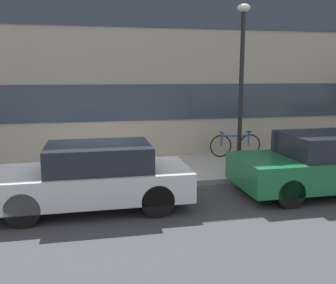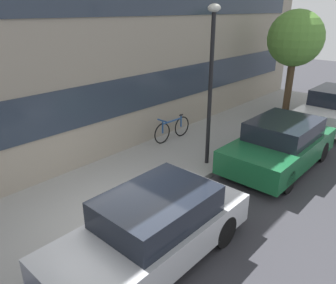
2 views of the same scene
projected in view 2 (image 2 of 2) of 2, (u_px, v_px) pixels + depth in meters
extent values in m
plane|color=#333338|center=(124.00, 230.00, 6.85)|extent=(56.00, 56.00, 0.00)
cube|color=gray|center=(83.00, 201.00, 7.73)|extent=(28.00, 2.94, 0.13)
cube|color=gray|center=(16.00, 12.00, 7.35)|extent=(28.00, 0.90, 8.44)
cube|color=#2D3847|center=(42.00, 117.00, 7.96)|extent=(25.76, 0.04, 1.10)
cube|color=#B2B5BA|center=(152.00, 236.00, 5.83)|extent=(3.96, 1.64, 0.58)
cube|color=black|center=(157.00, 206.00, 5.74)|extent=(2.06, 1.45, 0.51)
cylinder|color=black|center=(70.00, 262.00, 5.52)|extent=(0.64, 0.18, 0.64)
cylinder|color=black|center=(224.00, 231.00, 6.30)|extent=(0.64, 0.18, 0.64)
cylinder|color=black|center=(167.00, 203.00, 7.21)|extent=(0.64, 0.18, 0.64)
cube|color=#195B33|center=(279.00, 149.00, 9.40)|extent=(3.99, 1.82, 0.64)
cube|color=black|center=(284.00, 129.00, 9.29)|extent=(2.08, 1.60, 0.51)
cylinder|color=black|center=(287.00, 181.00, 8.14)|extent=(0.61, 0.18, 0.61)
cylinder|color=black|center=(231.00, 162.00, 9.15)|extent=(0.61, 0.18, 0.61)
cylinder|color=black|center=(322.00, 152.00, 9.84)|extent=(0.61, 0.18, 0.61)
cylinder|color=black|center=(271.00, 138.00, 10.85)|extent=(0.61, 0.18, 0.61)
cube|color=silver|center=(332.00, 112.00, 12.63)|extent=(3.83, 1.71, 0.69)
cylinder|color=black|center=(300.00, 122.00, 12.39)|extent=(0.60, 0.18, 0.60)
cylinder|color=black|center=(321.00, 109.00, 14.02)|extent=(0.60, 0.18, 0.60)
torus|color=black|center=(162.00, 133.00, 10.77)|extent=(0.71, 0.07, 0.70)
torus|color=black|center=(182.00, 126.00, 11.41)|extent=(0.71, 0.07, 0.70)
cylinder|color=#234C8C|center=(172.00, 121.00, 10.97)|extent=(0.92, 0.09, 0.06)
cylinder|color=#234C8C|center=(181.00, 121.00, 11.30)|extent=(0.06, 0.06, 0.40)
cylinder|color=#234C8C|center=(163.00, 127.00, 10.71)|extent=(0.06, 0.06, 0.40)
ellipsoid|color=black|center=(181.00, 115.00, 11.22)|extent=(0.20, 0.09, 0.05)
cylinder|color=#234C8C|center=(163.00, 121.00, 10.62)|extent=(0.07, 0.44, 0.05)
cylinder|color=brown|center=(289.00, 85.00, 13.34)|extent=(0.28, 0.28, 2.51)
sphere|color=#568C38|center=(295.00, 38.00, 12.64)|extent=(2.14, 2.14, 2.14)
cylinder|color=black|center=(210.00, 94.00, 8.77)|extent=(0.11, 0.11, 4.08)
ellipsoid|color=silver|center=(214.00, 8.00, 7.96)|extent=(0.32, 0.32, 0.20)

